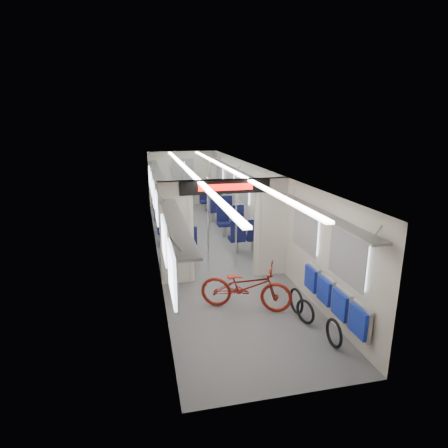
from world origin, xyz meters
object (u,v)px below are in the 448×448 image
object	(u,v)px
stanchion_near_left	(208,226)
seat_bay_far_left	(167,208)
seat_bay_far_right	(215,202)
stanchion_far_right	(210,197)
bike_hoop_a	(334,334)
seat_bay_near_right	(238,226)
stanchion_near_right	(236,223)
bicycle	(246,286)
seat_bay_near_left	(175,234)
bike_hoop_b	(305,313)
stanchion_far_left	(186,198)
bike_hoop_c	(296,302)
flip_bench	(333,297)

from	to	relation	value
stanchion_near_left	seat_bay_far_left	bearing A→B (deg)	97.84
seat_bay_far_right	stanchion_far_right	distance (m)	2.10
bike_hoop_a	seat_bay_near_right	bearing A→B (deg)	91.78
stanchion_near_right	stanchion_far_right	distance (m)	3.32
bicycle	bike_hoop_a	xyz separation A→B (m)	(1.04, -1.54, -0.25)
bicycle	seat_bay_far_right	xyz separation A→B (m)	(0.87, 7.34, 0.06)
seat_bay_far_left	seat_bay_near_right	bearing A→B (deg)	-55.84
stanchion_far_right	seat_bay_near_left	bearing A→B (deg)	-124.97
bike_hoop_b	stanchion_far_right	bearing A→B (deg)	95.35
stanchion_far_left	seat_bay_near_right	bearing A→B (deg)	-47.07
bike_hoop_c	seat_bay_far_right	xyz separation A→B (m)	(-0.02, 7.72, 0.30)
bike_hoop_c	seat_bay_far_left	bearing A→B (deg)	104.96
bike_hoop_b	seat_bay_near_right	world-z (taller)	seat_bay_near_right
bicycle	stanchion_far_right	world-z (taller)	stanchion_far_right
bike_hoop_c	bike_hoop_a	bearing A→B (deg)	-82.43
stanchion_far_left	stanchion_far_right	world-z (taller)	same
seat_bay_near_left	stanchion_near_left	size ratio (longest dim) A/B	0.89
seat_bay_near_left	seat_bay_near_right	xyz separation A→B (m)	(1.87, 0.38, -0.02)
seat_bay_near_right	stanchion_near_left	world-z (taller)	stanchion_near_left
bicycle	stanchion_far_right	bearing A→B (deg)	21.14
bike_hoop_a	bike_hoop_b	xyz separation A→B (m)	(-0.14, 0.77, -0.01)
flip_bench	stanchion_far_left	xyz separation A→B (m)	(-1.77, 6.37, 0.57)
seat_bay_far_right	stanchion_near_right	size ratio (longest dim) A/B	0.84
seat_bay_far_left	seat_bay_far_right	bearing A→B (deg)	19.61
stanchion_near_right	seat_bay_near_left	bearing A→B (deg)	132.98
bike_hoop_a	seat_bay_far_left	world-z (taller)	seat_bay_far_left
bike_hoop_a	seat_bay_near_right	distance (m)	5.47
seat_bay_far_left	stanchion_far_left	world-z (taller)	stanchion_far_left
flip_bench	stanchion_far_left	size ratio (longest dim) A/B	0.92
stanchion_far_right	stanchion_far_left	bearing A→B (deg)	-176.48
stanchion_near_right	seat_bay_near_right	bearing A→B (deg)	73.82
bike_hoop_b	stanchion_near_right	size ratio (longest dim) A/B	0.20
bicycle	bike_hoop_b	size ratio (longest dim) A/B	3.87
bike_hoop_c	bicycle	bearing A→B (deg)	156.47
bike_hoop_b	stanchion_far_left	world-z (taller)	stanchion_far_left
bike_hoop_a	seat_bay_far_right	xyz separation A→B (m)	(-0.17, 8.88, 0.31)
stanchion_far_right	seat_bay_near_right	bearing A→B (deg)	-69.70
seat_bay_far_left	stanchion_far_left	size ratio (longest dim) A/B	0.89
bicycle	stanchion_near_right	size ratio (longest dim) A/B	0.77
bike_hoop_b	seat_bay_far_right	xyz separation A→B (m)	(-0.02, 8.11, 0.32)
bicycle	bike_hoop_b	bearing A→B (deg)	-106.22
bicycle	stanchion_far_left	bearing A→B (deg)	29.57
seat_bay_far_left	stanchion_far_right	world-z (taller)	stanchion_far_right
stanchion_near_left	stanchion_far_left	bearing A→B (deg)	92.07
bike_hoop_b	bike_hoop_c	bearing A→B (deg)	91.25
flip_bench	bike_hoop_c	distance (m)	0.82
bike_hoop_a	stanchion_near_right	xyz separation A→B (m)	(-0.70, 3.63, 0.93)
seat_bay_near_left	stanchion_far_left	distance (m)	2.00
stanchion_near_left	bike_hoop_c	bearing A→B (deg)	-62.54
seat_bay_far_right	stanchion_far_left	bearing A→B (deg)	-124.37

